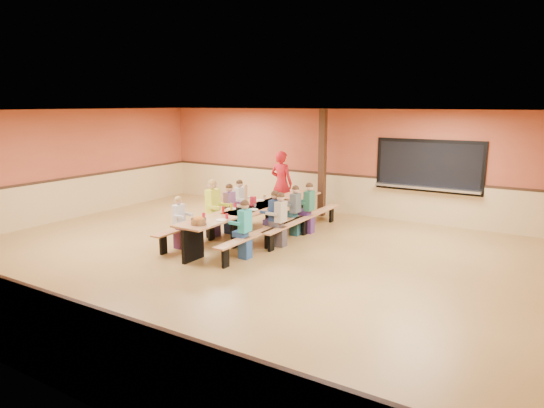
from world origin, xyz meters
The scene contains 23 objects.
ground centered at (0.00, 0.00, 0.00)m, with size 12.00×12.00×0.00m, color olive.
room_envelope centered at (0.00, 0.00, 0.69)m, with size 12.04×10.04×3.02m.
kitchen_pass_through centered at (2.60, 4.96, 1.49)m, with size 2.78×0.28×1.38m.
structural_post centered at (-0.20, 4.40, 1.50)m, with size 0.18×0.18×3.00m, color black.
cafeteria_table_main centered at (-0.62, 0.86, 0.53)m, with size 1.91×3.70×0.74m.
cafeteria_table_second centered at (-0.43, 2.25, 0.53)m, with size 1.91×3.70×0.74m.
seated_child_white_left centered at (-1.44, -0.18, 0.58)m, with size 0.34×0.28×1.15m, color silver, non-canonical shape.
seated_adult_yellow centered at (-1.44, 1.01, 0.68)m, with size 0.44×0.36×1.36m, color #E4F436, non-canonical shape.
seated_child_grey_left centered at (-1.44, 2.12, 0.60)m, with size 0.37×0.30×1.21m, color silver, non-canonical shape.
seated_child_teal_right centered at (0.21, -0.01, 0.60)m, with size 0.37×0.30×1.21m, color teal, non-canonical shape.
seated_child_navy_right centered at (0.21, 1.17, 0.61)m, with size 0.38×0.31×1.22m, color navy, non-canonical shape.
seated_child_char_right centered at (0.21, 2.12, 0.60)m, with size 0.37×0.30×1.21m, color #444B4E, non-canonical shape.
seated_child_purple_sec centered at (-1.26, 1.43, 0.61)m, with size 0.37×0.30×1.22m, color #85578F, non-canonical shape.
seated_child_green_sec centered at (0.39, 2.47, 0.62)m, with size 0.38×0.31×1.24m, color #27634B, non-canonical shape.
seated_child_tan_sec centered at (0.39, 1.11, 0.61)m, with size 0.37×0.30×1.21m, color tan, non-canonical shape.
standing_woman centered at (-1.19, 3.82, 0.92)m, with size 0.67×0.44×1.85m, color #A31219.
punch_pitcher centered at (-0.64, 1.55, 0.85)m, with size 0.16×0.16×0.22m, color red.
chip_bowl centered at (-0.55, -0.56, 0.81)m, with size 0.32×0.32×0.15m, color orange, non-canonical shape.
napkin_dispenser centered at (-0.47, 0.76, 0.80)m, with size 0.10×0.14×0.13m, color black.
condiment_mustard centered at (-0.78, 0.86, 0.82)m, with size 0.06×0.06×0.17m, color yellow.
condiment_ketchup centered at (-0.72, 0.48, 0.82)m, with size 0.06×0.06×0.17m, color #B2140F.
table_paddle centered at (-0.58, 1.18, 0.88)m, with size 0.16×0.16×0.56m.
place_settings centered at (-0.62, 0.86, 0.80)m, with size 0.65×3.30×0.11m, color beige, non-canonical shape.
Camera 1 is at (5.72, -7.89, 3.14)m, focal length 32.00 mm.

